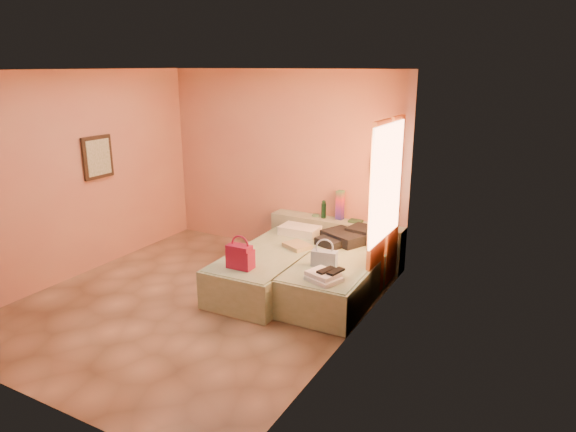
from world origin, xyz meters
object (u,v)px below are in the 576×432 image
flower_vase (383,218)px  headboard_ledge (336,241)px  bed_right (340,277)px  blue_handbag (324,259)px  magenta_handbag (240,256)px  water_bottle (324,210)px  towel_stack (324,277)px  bed_left (272,269)px  green_book (356,221)px

flower_vase → headboard_ledge: bearing=-179.6°
bed_right → blue_handbag: bearing=-103.8°
flower_vase → magenta_handbag: flower_vase is taller
flower_vase → magenta_handbag: size_ratio=0.84×
water_bottle → towel_stack: size_ratio=0.74×
water_bottle → flower_vase: size_ratio=0.97×
magenta_handbag → bed_left: bearing=85.1°
flower_vase → towel_stack: size_ratio=0.76×
towel_stack → blue_handbag: bearing=114.3°
bed_right → flower_vase: 1.20m
bed_right → towel_stack: size_ratio=5.71×
bed_left → green_book: bearing=61.0°
bed_left → flower_vase: flower_vase is taller
towel_stack → flower_vase: bearing=87.6°
green_book → headboard_ledge: bearing=-173.0°
bed_left → magenta_handbag: 0.79m
bed_left → bed_right: same height
headboard_ledge → magenta_handbag: magenta_handbag is taller
bed_left → water_bottle: bearing=80.9°
bed_left → water_bottle: 1.37m
bed_right → flower_vase: flower_vase is taller
magenta_handbag → green_book: bearing=68.6°
magenta_handbag → blue_handbag: 1.01m
headboard_ledge → green_book: 0.45m
headboard_ledge → bed_left: 1.30m
flower_vase → towel_stack: 1.81m
blue_handbag → magenta_handbag: bearing=-157.9°
bed_right → green_book: size_ratio=10.38×
green_book → towel_stack: green_book is taller
headboard_ledge → blue_handbag: blue_handbag is taller
headboard_ledge → bed_right: headboard_ledge is taller
towel_stack → bed_left: bearing=151.4°
bed_right → magenta_handbag: (-0.94, -0.87, 0.40)m
flower_vase → water_bottle: bearing=-180.0°
water_bottle → bed_left: bearing=-97.6°
magenta_handbag → blue_handbag: size_ratio=1.02×
headboard_ledge → magenta_handbag: size_ratio=6.53×
bed_left → magenta_handbag: (-0.04, -0.68, 0.40)m
bed_right → magenta_handbag: size_ratio=6.37×
green_book → flower_vase: size_ratio=0.73×
blue_handbag → bed_left: bearing=160.5°
bed_right → magenta_handbag: magenta_handbag is taller
green_book → flower_vase: 0.43m
bed_left → towel_stack: size_ratio=5.71×
headboard_ledge → bed_left: headboard_ledge is taller
headboard_ledge → water_bottle: water_bottle is taller
water_bottle → green_book: water_bottle is taller
bed_left → blue_handbag: blue_handbag is taller
blue_handbag → water_bottle: bearing=105.9°
flower_vase → magenta_handbag: (-1.12, -1.92, -0.14)m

